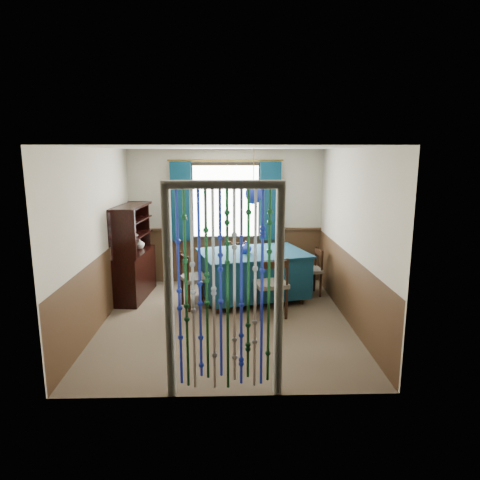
{
  "coord_description": "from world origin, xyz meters",
  "views": [
    {
      "loc": [
        0.05,
        -5.95,
        2.43
      ],
      "look_at": [
        0.23,
        0.6,
        1.09
      ],
      "focal_mm": 32.0,
      "sensor_mm": 36.0,
      "label": 1
    }
  ],
  "objects_px": {
    "dining_table": "(253,273)",
    "vase_sideboard": "(139,243)",
    "pendant_lamp": "(254,193)",
    "bowl_shelf": "(133,236)",
    "sideboard": "(133,265)",
    "chair_left": "(194,278)",
    "chair_near": "(271,285)",
    "vase_table": "(246,248)",
    "chair_right": "(311,270)",
    "chair_far": "(240,263)"
  },
  "relations": [
    {
      "from": "chair_near",
      "to": "sideboard",
      "type": "distance_m",
      "value": 2.45
    },
    {
      "from": "dining_table",
      "to": "bowl_shelf",
      "type": "distance_m",
      "value": 2.06
    },
    {
      "from": "pendant_lamp",
      "to": "vase_sideboard",
      "type": "bearing_deg",
      "value": 166.5
    },
    {
      "from": "chair_far",
      "to": "pendant_lamp",
      "type": "distance_m",
      "value": 1.54
    },
    {
      "from": "sideboard",
      "to": "vase_sideboard",
      "type": "relative_size",
      "value": 7.54
    },
    {
      "from": "sideboard",
      "to": "pendant_lamp",
      "type": "relative_size",
      "value": 1.8
    },
    {
      "from": "chair_right",
      "to": "sideboard",
      "type": "height_order",
      "value": "sideboard"
    },
    {
      "from": "chair_left",
      "to": "sideboard",
      "type": "relative_size",
      "value": 0.56
    },
    {
      "from": "chair_left",
      "to": "vase_table",
      "type": "bearing_deg",
      "value": 82.72
    },
    {
      "from": "chair_near",
      "to": "vase_sideboard",
      "type": "bearing_deg",
      "value": 139.79
    },
    {
      "from": "chair_left",
      "to": "chair_right",
      "type": "bearing_deg",
      "value": 82.83
    },
    {
      "from": "pendant_lamp",
      "to": "vase_sideboard",
      "type": "height_order",
      "value": "pendant_lamp"
    },
    {
      "from": "chair_left",
      "to": "vase_sideboard",
      "type": "distance_m",
      "value": 1.34
    },
    {
      "from": "sideboard",
      "to": "pendant_lamp",
      "type": "height_order",
      "value": "pendant_lamp"
    },
    {
      "from": "sideboard",
      "to": "bowl_shelf",
      "type": "height_order",
      "value": "sideboard"
    },
    {
      "from": "sideboard",
      "to": "vase_sideboard",
      "type": "xyz_separation_m",
      "value": [
        0.06,
        0.26,
        0.34
      ]
    },
    {
      "from": "chair_left",
      "to": "pendant_lamp",
      "type": "xyz_separation_m",
      "value": [
        0.96,
        0.31,
        1.32
      ]
    },
    {
      "from": "dining_table",
      "to": "chair_near",
      "type": "distance_m",
      "value": 0.79
    },
    {
      "from": "chair_far",
      "to": "chair_right",
      "type": "distance_m",
      "value": 1.29
    },
    {
      "from": "chair_far",
      "to": "bowl_shelf",
      "type": "bearing_deg",
      "value": 15.23
    },
    {
      "from": "chair_right",
      "to": "pendant_lamp",
      "type": "xyz_separation_m",
      "value": [
        -1.02,
        -0.26,
        1.35
      ]
    },
    {
      "from": "chair_far",
      "to": "chair_left",
      "type": "height_order",
      "value": "chair_left"
    },
    {
      "from": "chair_near",
      "to": "vase_table",
      "type": "xyz_separation_m",
      "value": [
        -0.35,
        0.69,
        0.42
      ]
    },
    {
      "from": "pendant_lamp",
      "to": "bowl_shelf",
      "type": "relative_size",
      "value": 4.36
    },
    {
      "from": "chair_near",
      "to": "sideboard",
      "type": "xyz_separation_m",
      "value": [
        -2.25,
        0.96,
        0.06
      ]
    },
    {
      "from": "bowl_shelf",
      "to": "vase_sideboard",
      "type": "relative_size",
      "value": 0.96
    },
    {
      "from": "chair_left",
      "to": "chair_right",
      "type": "relative_size",
      "value": 1.08
    },
    {
      "from": "chair_far",
      "to": "bowl_shelf",
      "type": "xyz_separation_m",
      "value": [
        -1.77,
        -0.72,
        0.66
      ]
    },
    {
      "from": "dining_table",
      "to": "vase_table",
      "type": "bearing_deg",
      "value": -166.46
    },
    {
      "from": "pendant_lamp",
      "to": "vase_sideboard",
      "type": "relative_size",
      "value": 4.2
    },
    {
      "from": "chair_left",
      "to": "vase_table",
      "type": "relative_size",
      "value": 5.0
    },
    {
      "from": "sideboard",
      "to": "chair_near",
      "type": "bearing_deg",
      "value": -17.81
    },
    {
      "from": "dining_table",
      "to": "bowl_shelf",
      "type": "xyz_separation_m",
      "value": [
        -1.96,
        -0.01,
        0.64
      ]
    },
    {
      "from": "chair_right",
      "to": "sideboard",
      "type": "bearing_deg",
      "value": 83.8
    },
    {
      "from": "dining_table",
      "to": "vase_sideboard",
      "type": "bearing_deg",
      "value": 151.01
    },
    {
      "from": "chair_far",
      "to": "bowl_shelf",
      "type": "relative_size",
      "value": 4.12
    },
    {
      "from": "vase_sideboard",
      "to": "chair_far",
      "type": "bearing_deg",
      "value": 7.8
    },
    {
      "from": "dining_table",
      "to": "chair_left",
      "type": "relative_size",
      "value": 2.21
    },
    {
      "from": "chair_right",
      "to": "pendant_lamp",
      "type": "distance_m",
      "value": 1.71
    },
    {
      "from": "chair_left",
      "to": "chair_right",
      "type": "xyz_separation_m",
      "value": [
        1.98,
        0.57,
        -0.03
      ]
    },
    {
      "from": "dining_table",
      "to": "chair_right",
      "type": "relative_size",
      "value": 2.39
    },
    {
      "from": "pendant_lamp",
      "to": "vase_sideboard",
      "type": "distance_m",
      "value": 2.21
    },
    {
      "from": "pendant_lamp",
      "to": "bowl_shelf",
      "type": "xyz_separation_m",
      "value": [
        -1.96,
        -0.01,
        -0.68
      ]
    },
    {
      "from": "dining_table",
      "to": "chair_right",
      "type": "xyz_separation_m",
      "value": [
        1.02,
        0.26,
        -0.03
      ]
    },
    {
      "from": "chair_left",
      "to": "chair_near",
      "type": "bearing_deg",
      "value": 46.36
    },
    {
      "from": "chair_left",
      "to": "sideboard",
      "type": "xyz_separation_m",
      "value": [
        -1.06,
        0.51,
        0.09
      ]
    },
    {
      "from": "pendant_lamp",
      "to": "vase_table",
      "type": "relative_size",
      "value": 4.97
    },
    {
      "from": "bowl_shelf",
      "to": "dining_table",
      "type": "bearing_deg",
      "value": 0.23
    },
    {
      "from": "sideboard",
      "to": "bowl_shelf",
      "type": "relative_size",
      "value": 7.83
    },
    {
      "from": "chair_right",
      "to": "chair_near",
      "type": "bearing_deg",
      "value": 134.87
    }
  ]
}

